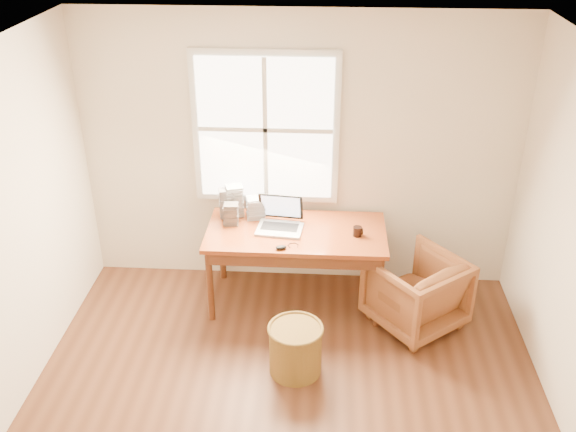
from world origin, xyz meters
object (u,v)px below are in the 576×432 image
at_px(wicker_stool, 295,350).
at_px(laptop, 279,216).
at_px(coffee_mug, 357,231).
at_px(armchair, 416,292).
at_px(desk, 296,232).
at_px(cd_stack_a, 234,201).

xyz_separation_m(wicker_stool, laptop, (-0.20, 0.97, 0.68)).
bearing_deg(laptop, coffee_mug, 2.02).
bearing_deg(wicker_stool, coffee_mug, 61.83).
relative_size(armchair, wicker_stool, 1.74).
relative_size(armchair, laptop, 1.82).
xyz_separation_m(desk, coffee_mug, (0.54, -0.06, 0.06)).
bearing_deg(cd_stack_a, armchair, -18.02).
xyz_separation_m(armchair, cd_stack_a, (-1.65, 0.54, 0.57)).
height_order(wicker_stool, laptop, laptop).
bearing_deg(coffee_mug, desk, 155.58).
height_order(armchair, wicker_stool, armchair).
distance_m(wicker_stool, coffee_mug, 1.19).
relative_size(armchair, cd_stack_a, 2.43).
distance_m(desk, cd_stack_a, 0.66).
xyz_separation_m(desk, laptop, (-0.15, -0.01, 0.16)).
relative_size(wicker_stool, coffee_mug, 4.82).
height_order(wicker_stool, cd_stack_a, cd_stack_a).
bearing_deg(laptop, armchair, -6.55).
distance_m(wicker_stool, laptop, 1.20).
height_order(wicker_stool, coffee_mug, coffee_mug).
height_order(armchair, cd_stack_a, cd_stack_a).
relative_size(desk, armchair, 2.19).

